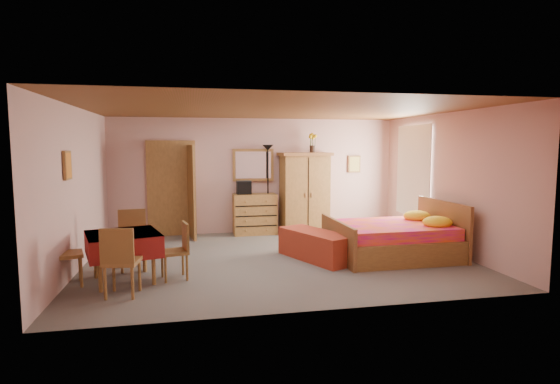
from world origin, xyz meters
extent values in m
plane|color=#69645D|center=(0.00, 0.00, 0.00)|extent=(6.50, 6.50, 0.00)
plane|color=brown|center=(0.00, 0.00, 2.60)|extent=(6.50, 6.50, 0.00)
cube|color=#C5978F|center=(0.00, 2.50, 1.30)|extent=(6.50, 0.10, 2.60)
cube|color=#C5978F|center=(0.00, -2.50, 1.30)|extent=(6.50, 0.10, 2.60)
cube|color=#C5978F|center=(-3.25, 0.00, 1.30)|extent=(0.10, 5.00, 2.60)
cube|color=#C5978F|center=(3.25, 0.00, 1.30)|extent=(0.10, 5.00, 2.60)
cube|color=#9E6B35|center=(-1.90, 2.47, 1.02)|extent=(1.06, 0.12, 2.15)
cube|color=white|center=(3.21, 1.20, 1.45)|extent=(0.08, 1.40, 1.95)
cube|color=orange|center=(-3.22, -0.60, 1.70)|extent=(0.04, 0.32, 0.42)
cube|color=#D8BF59|center=(2.35, 2.47, 1.55)|extent=(0.30, 0.04, 0.40)
cube|color=#AB783A|center=(-0.08, 2.25, 0.45)|extent=(0.96, 0.48, 0.91)
cube|color=silver|center=(-0.08, 2.46, 1.55)|extent=(0.93, 0.09, 0.73)
cube|color=black|center=(-0.32, 2.27, 1.06)|extent=(0.32, 0.24, 0.30)
cube|color=black|center=(0.23, 2.32, 1.00)|extent=(0.26, 0.26, 2.01)
cube|color=#A06F36|center=(1.06, 2.20, 0.92)|extent=(1.21, 0.69, 1.83)
cube|color=gold|center=(1.25, 2.26, 2.05)|extent=(0.18, 0.18, 0.44)
cube|color=#D91583|center=(2.02, -0.26, 0.49)|extent=(2.14, 1.69, 0.98)
cube|color=maroon|center=(0.64, -0.17, 0.25)|extent=(1.11, 1.58, 0.49)
cube|color=maroon|center=(-2.46, -0.82, 0.36)|extent=(1.21, 1.21, 0.72)
cube|color=#9D6A35|center=(-2.38, -1.46, 0.47)|extent=(0.48, 0.48, 0.94)
cube|color=olive|center=(-2.41, -0.19, 0.48)|extent=(0.49, 0.49, 0.95)
cube|color=#AF793B|center=(-3.22, -0.88, 0.46)|extent=(0.52, 0.52, 0.93)
cube|color=olive|center=(-1.74, -0.85, 0.42)|extent=(0.45, 0.45, 0.84)
camera|label=1|loc=(-1.46, -7.39, 1.97)|focal=28.00mm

